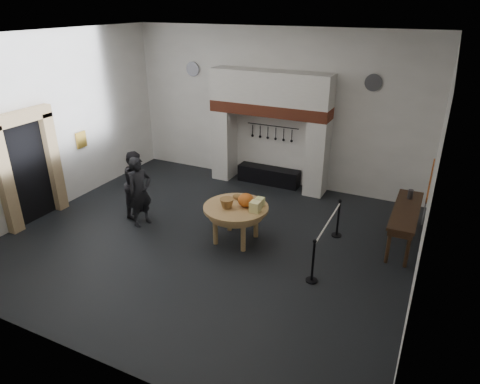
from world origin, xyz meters
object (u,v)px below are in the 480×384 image
at_px(iron_range, 269,176).
at_px(barrier_post_far, 338,219).
at_px(side_table, 406,210).
at_px(visitor_near, 140,192).
at_px(barrier_post_near, 313,262).
at_px(visitor_far, 137,184).
at_px(work_table, 236,208).

distance_m(iron_range, barrier_post_far, 3.52).
relative_size(iron_range, side_table, 0.86).
bearing_deg(visitor_near, barrier_post_near, -78.72).
distance_m(iron_range, visitor_far, 4.11).
xyz_separation_m(iron_range, side_table, (4.10, -2.00, 0.62)).
xyz_separation_m(work_table, visitor_far, (-2.86, 0.10, 0.02)).
height_order(visitor_far, barrier_post_far, visitor_far).
xyz_separation_m(visitor_near, barrier_post_far, (4.53, 1.51, -0.43)).
bearing_deg(iron_range, barrier_post_near, -57.93).
relative_size(visitor_far, side_table, 0.78).
height_order(work_table, barrier_post_near, barrier_post_near).
relative_size(iron_range, barrier_post_near, 2.11).
height_order(barrier_post_near, barrier_post_far, same).
height_order(visitor_far, barrier_post_near, visitor_far).
bearing_deg(visitor_near, work_table, -65.65).
distance_m(work_table, visitor_far, 2.86).
xyz_separation_m(work_table, visitor_near, (-2.46, -0.30, 0.04)).
xyz_separation_m(iron_range, barrier_post_far, (2.68, -2.27, 0.20)).
height_order(work_table, visitor_near, visitor_near).
bearing_deg(barrier_post_near, work_table, 159.24).
height_order(visitor_far, side_table, visitor_far).
height_order(work_table, visitor_far, visitor_far).
bearing_deg(iron_range, visitor_near, -116.05).
relative_size(visitor_near, side_table, 0.80).
bearing_deg(iron_range, barrier_post_far, -40.33).
relative_size(visitor_far, barrier_post_far, 1.92).
bearing_deg(visitor_near, side_table, -55.87).
bearing_deg(barrier_post_far, work_table, -149.59).
distance_m(visitor_near, side_table, 6.21).
xyz_separation_m(work_table, barrier_post_near, (2.07, -0.78, -0.39)).
bearing_deg(visitor_near, iron_range, -8.63).
relative_size(iron_range, barrier_post_far, 2.11).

